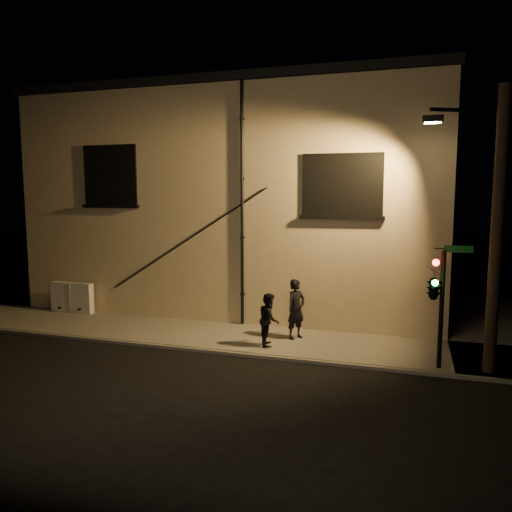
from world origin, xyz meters
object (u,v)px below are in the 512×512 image
(pedestrian_a, at_px, (296,309))
(pedestrian_b, at_px, (269,319))
(traffic_signal, at_px, (434,287))
(streetlamp_pole, at_px, (493,226))
(utility_cabinet, at_px, (72,297))

(pedestrian_a, relative_size, pedestrian_b, 1.19)
(traffic_signal, bearing_deg, streetlamp_pole, 9.97)
(utility_cabinet, xyz_separation_m, traffic_signal, (13.13, -2.51, 1.61))
(traffic_signal, distance_m, streetlamp_pole, 2.08)
(pedestrian_a, bearing_deg, utility_cabinet, 118.20)
(streetlamp_pole, bearing_deg, pedestrian_a, 165.49)
(traffic_signal, height_order, streetlamp_pole, streetlamp_pole)
(pedestrian_a, bearing_deg, pedestrian_b, -179.69)
(utility_cabinet, xyz_separation_m, streetlamp_pole, (14.47, -2.28, 3.19))
(utility_cabinet, height_order, streetlamp_pole, streetlamp_pole)
(pedestrian_b, relative_size, streetlamp_pole, 0.22)
(pedestrian_b, bearing_deg, utility_cabinet, 63.58)
(pedestrian_b, relative_size, traffic_signal, 0.49)
(utility_cabinet, distance_m, traffic_signal, 13.47)
(utility_cabinet, distance_m, streetlamp_pole, 14.99)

